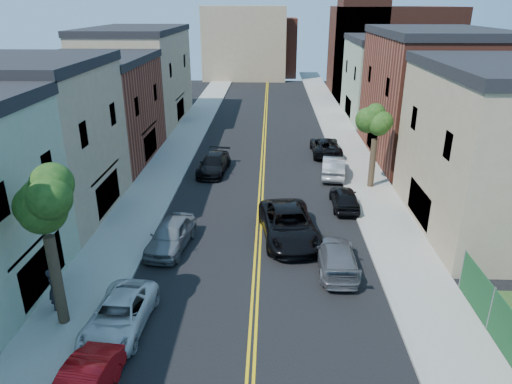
# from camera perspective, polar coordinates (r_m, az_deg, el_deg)

# --- Properties ---
(sidewalk_left) EXTENTS (3.20, 100.00, 0.15)m
(sidewalk_left) POSITION_cam_1_polar(r_m,az_deg,el_deg) (44.40, -9.36, 5.59)
(sidewalk_left) COLOR gray
(sidewalk_left) RESTS_ON ground
(sidewalk_right) EXTENTS (3.20, 100.00, 0.15)m
(sidewalk_right) POSITION_cam_1_polar(r_m,az_deg,el_deg) (44.18, 11.28, 5.37)
(sidewalk_right) COLOR gray
(sidewalk_right) RESTS_ON ground
(curb_left) EXTENTS (0.30, 100.00, 0.15)m
(curb_left) POSITION_cam_1_polar(r_m,az_deg,el_deg) (44.10, -7.12, 5.60)
(curb_left) COLOR gray
(curb_left) RESTS_ON ground
(curb_right) EXTENTS (0.30, 100.00, 0.15)m
(curb_right) POSITION_cam_1_polar(r_m,az_deg,el_deg) (43.93, 9.02, 5.43)
(curb_right) COLOR gray
(curb_right) RESTS_ON ground
(bldg_left_tan_near) EXTENTS (9.00, 10.00, 9.00)m
(bldg_left_tan_near) POSITION_cam_1_polar(r_m,az_deg,el_deg) (31.53, -25.99, 5.20)
(bldg_left_tan_near) COLOR #998466
(bldg_left_tan_near) RESTS_ON ground
(bldg_left_brick) EXTENTS (9.00, 12.00, 8.00)m
(bldg_left_brick) POSITION_cam_1_polar(r_m,az_deg,el_deg) (41.38, -19.16, 9.08)
(bldg_left_brick) COLOR brown
(bldg_left_brick) RESTS_ON ground
(bldg_left_tan_far) EXTENTS (9.00, 16.00, 9.50)m
(bldg_left_tan_far) POSITION_cam_1_polar(r_m,az_deg,el_deg) (54.35, -14.19, 13.29)
(bldg_left_tan_far) COLOR #998466
(bldg_left_tan_far) RESTS_ON ground
(bldg_right_tan) EXTENTS (9.00, 12.00, 9.00)m
(bldg_right_tan) POSITION_cam_1_polar(r_m,az_deg,el_deg) (30.12, 28.19, 4.08)
(bldg_right_tan) COLOR #998466
(bldg_right_tan) RESTS_ON ground
(bldg_right_brick) EXTENTS (9.00, 14.00, 10.00)m
(bldg_right_brick) POSITION_cam_1_polar(r_m,az_deg,el_deg) (42.63, 20.45, 10.65)
(bldg_right_brick) COLOR brown
(bldg_right_brick) RESTS_ON ground
(bldg_right_palegrn) EXTENTS (9.00, 12.00, 8.50)m
(bldg_right_palegrn) POSITION_cam_1_polar(r_m,az_deg,el_deg) (56.02, 16.03, 12.84)
(bldg_right_palegrn) COLOR gray
(bldg_right_palegrn) RESTS_ON ground
(church) EXTENTS (16.20, 14.20, 22.60)m
(church) POSITION_cam_1_polar(r_m,az_deg,el_deg) (70.81, 15.34, 17.14)
(church) COLOR #4C2319
(church) RESTS_ON ground
(backdrop_left) EXTENTS (14.00, 8.00, 12.00)m
(backdrop_left) POSITION_cam_1_polar(r_m,az_deg,el_deg) (84.15, -1.40, 17.69)
(backdrop_left) COLOR #998466
(backdrop_left) RESTS_ON ground
(backdrop_center) EXTENTS (10.00, 8.00, 10.00)m
(backdrop_center) POSITION_cam_1_polar(r_m,az_deg,el_deg) (88.09, 1.48, 17.24)
(backdrop_center) COLOR brown
(backdrop_center) RESTS_ON ground
(tree_left_mid) EXTENTS (5.20, 5.20, 9.29)m
(tree_left_mid) POSITION_cam_1_polar(r_m,az_deg,el_deg) (18.87, -25.07, 1.75)
(tree_left_mid) COLOR #332319
(tree_left_mid) RESTS_ON sidewalk_left
(tree_right_far) EXTENTS (4.40, 4.40, 8.03)m
(tree_right_far) POSITION_cam_1_polar(r_m,az_deg,el_deg) (33.29, 14.66, 9.76)
(tree_right_far) COLOR #332319
(tree_right_far) RESTS_ON sidewalk_right
(white_pickup) EXTENTS (2.43, 4.88, 1.33)m
(white_pickup) POSITION_cam_1_polar(r_m,az_deg,el_deg) (20.44, -16.36, -14.26)
(white_pickup) COLOR silver
(white_pickup) RESTS_ON ground
(grey_car_left) EXTENTS (2.45, 4.83, 1.58)m
(grey_car_left) POSITION_cam_1_polar(r_m,az_deg,el_deg) (25.84, -10.36, -5.18)
(grey_car_left) COLOR slate
(grey_car_left) RESTS_ON ground
(black_car_left) EXTENTS (2.54, 5.20, 1.46)m
(black_car_left) POSITION_cam_1_polar(r_m,az_deg,el_deg) (36.90, -5.16, 3.45)
(black_car_left) COLOR black
(black_car_left) RESTS_ON ground
(grey_car_right) EXTENTS (2.01, 4.81, 1.39)m
(grey_car_right) POSITION_cam_1_polar(r_m,az_deg,el_deg) (23.86, 9.82, -7.85)
(grey_car_right) COLOR #55575C
(grey_car_right) RESTS_ON ground
(black_car_right) EXTENTS (1.67, 4.10, 1.39)m
(black_car_right) POSITION_cam_1_polar(r_m,az_deg,el_deg) (30.91, 10.76, -0.70)
(black_car_right) COLOR black
(black_car_right) RESTS_ON ground
(silver_car_right) EXTENTS (2.23, 4.92, 1.57)m
(silver_car_right) POSITION_cam_1_polar(r_m,az_deg,el_deg) (36.46, 9.43, 3.09)
(silver_car_right) COLOR #93969A
(silver_car_right) RESTS_ON ground
(dark_car_right_far) EXTENTS (2.49, 5.31, 1.47)m
(dark_car_right_far) POSITION_cam_1_polar(r_m,az_deg,el_deg) (41.81, 8.49, 5.55)
(dark_car_right_far) COLOR black
(dark_car_right_far) RESTS_ON ground
(black_suv_lane) EXTENTS (3.68, 6.61, 1.75)m
(black_suv_lane) POSITION_cam_1_polar(r_m,az_deg,el_deg) (26.44, 4.00, -3.98)
(black_suv_lane) COLOR black
(black_suv_lane) RESTS_ON ground
(pedestrian_left) EXTENTS (0.65, 0.81, 1.91)m
(pedestrian_left) POSITION_cam_1_polar(r_m,az_deg,el_deg) (22.17, -23.44, -10.81)
(pedestrian_left) COLOR #222329
(pedestrian_left) RESTS_ON sidewalk_left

